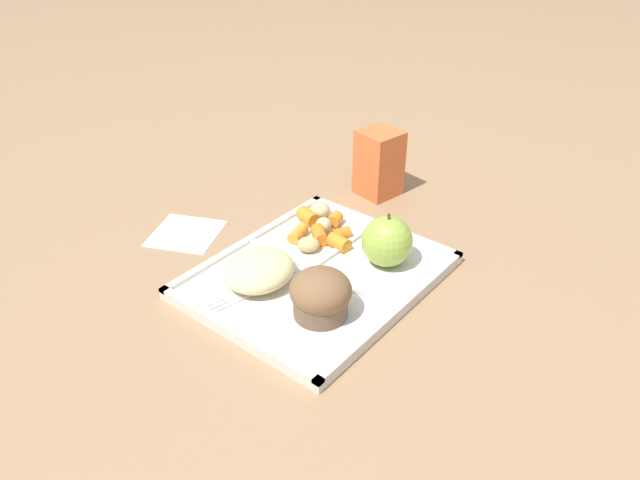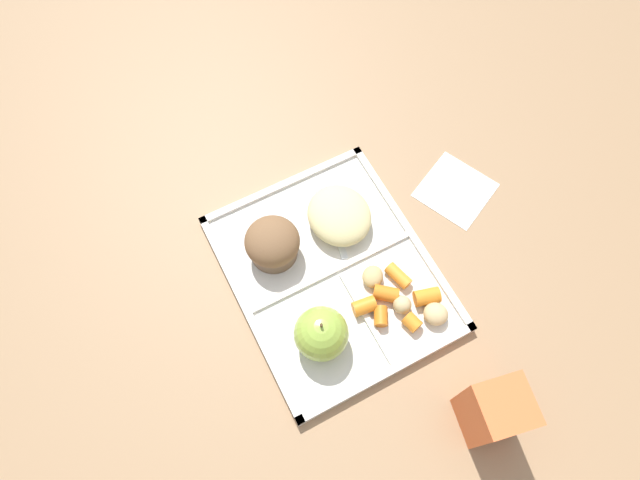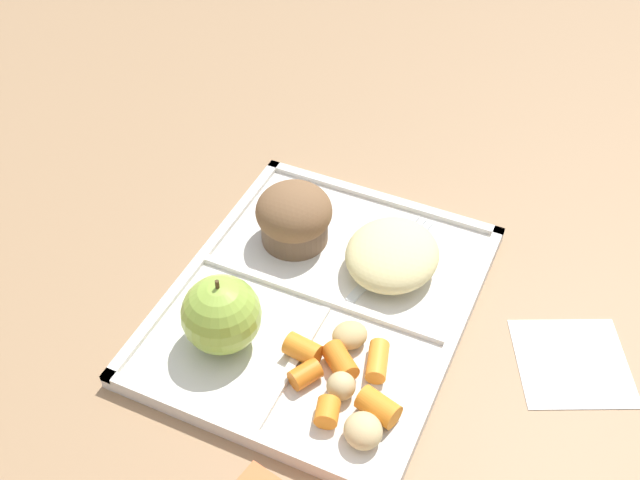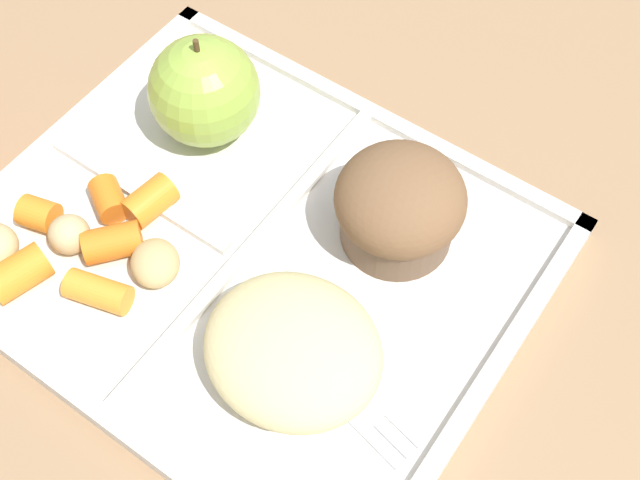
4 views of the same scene
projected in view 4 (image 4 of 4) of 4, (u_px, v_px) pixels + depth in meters
ground at (253, 257)px, 0.51m from camera, size 6.00×6.00×0.00m
lunch_tray at (252, 252)px, 0.50m from camera, size 0.33×0.27×0.02m
green_apple at (204, 91)px, 0.52m from camera, size 0.07×0.07×0.08m
bran_muffin at (399, 206)px, 0.48m from camera, size 0.08×0.08×0.06m
carrot_slice_tilted at (150, 201)px, 0.51m from camera, size 0.03×0.03×0.02m
carrot_slice_edge at (39, 214)px, 0.50m from camera, size 0.03×0.03×0.02m
carrot_slice_small at (98, 292)px, 0.47m from camera, size 0.04×0.03×0.02m
carrot_slice_center at (18, 273)px, 0.48m from camera, size 0.03×0.04×0.02m
carrot_slice_back at (113, 243)px, 0.49m from camera, size 0.04×0.04×0.02m
carrot_slice_near_corner at (109, 199)px, 0.51m from camera, size 0.03×0.03×0.02m
potato_chunk_large at (155, 263)px, 0.48m from camera, size 0.04×0.04×0.02m
potato_chunk_corner at (69, 234)px, 0.49m from camera, size 0.03×0.03×0.02m
egg_noodle_pile at (293, 349)px, 0.44m from camera, size 0.10×0.09×0.04m
meatball_center at (278, 336)px, 0.45m from camera, size 0.04×0.04×0.04m
meatball_back at (308, 372)px, 0.44m from camera, size 0.03×0.03×0.03m
plastic_fork at (327, 376)px, 0.45m from camera, size 0.14×0.04×0.00m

